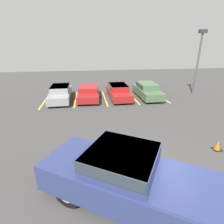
% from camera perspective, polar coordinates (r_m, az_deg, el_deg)
% --- Properties ---
extents(ground_plane, '(60.00, 60.00, 0.00)m').
position_cam_1_polar(ground_plane, '(7.07, 12.54, -20.56)').
color(ground_plane, '#423F3F').
extents(stall_stripe_a, '(0.12, 4.91, 0.01)m').
position_cam_1_polar(stall_stripe_a, '(16.75, -20.98, 3.55)').
color(stall_stripe_a, yellow).
rests_on(stall_stripe_a, ground_plane).
extents(stall_stripe_b, '(0.12, 4.91, 0.01)m').
position_cam_1_polar(stall_stripe_b, '(16.36, -11.78, 4.12)').
color(stall_stripe_b, yellow).
rests_on(stall_stripe_b, ground_plane).
extents(stall_stripe_c, '(0.12, 4.91, 0.01)m').
position_cam_1_polar(stall_stripe_c, '(16.40, -2.37, 4.60)').
color(stall_stripe_c, yellow).
rests_on(stall_stripe_c, ground_plane).
extents(stall_stripe_d, '(0.12, 4.91, 0.01)m').
position_cam_1_polar(stall_stripe_d, '(16.88, 6.75, 4.94)').
color(stall_stripe_d, yellow).
rests_on(stall_stripe_d, ground_plane).
extents(stall_stripe_e, '(0.12, 4.91, 0.01)m').
position_cam_1_polar(stall_stripe_e, '(17.75, 15.19, 5.15)').
color(stall_stripe_e, yellow).
rests_on(stall_stripe_e, ground_plane).
extents(pickup_truck, '(5.77, 4.69, 1.79)m').
position_cam_1_polar(pickup_truck, '(5.63, 5.98, -20.72)').
color(pickup_truck, navy).
rests_on(pickup_truck, ground_plane).
extents(parked_sedan_a, '(1.80, 4.80, 1.28)m').
position_cam_1_polar(parked_sedan_a, '(16.35, -16.48, 6.16)').
color(parked_sedan_a, gray).
rests_on(parked_sedan_a, ground_plane).
extents(parked_sedan_b, '(2.08, 4.77, 1.16)m').
position_cam_1_polar(parked_sedan_b, '(16.28, -7.64, 6.57)').
color(parked_sedan_b, maroon).
rests_on(parked_sedan_b, ground_plane).
extents(parked_sedan_c, '(1.76, 4.70, 1.24)m').
position_cam_1_polar(parked_sedan_c, '(16.36, 2.09, 6.95)').
color(parked_sedan_c, maroon).
rests_on(parked_sedan_c, ground_plane).
extents(parked_sedan_d, '(1.76, 4.62, 1.32)m').
position_cam_1_polar(parked_sedan_d, '(16.95, 11.38, 7.18)').
color(parked_sedan_d, '#4C6B47').
rests_on(parked_sedan_d, ground_plane).
extents(light_post, '(0.70, 0.36, 5.94)m').
position_cam_1_polar(light_post, '(19.09, 26.50, 16.19)').
color(light_post, '#515156').
rests_on(light_post, ground_plane).
extents(traffic_cone, '(0.37, 0.37, 0.45)m').
position_cam_1_polar(traffic_cone, '(9.72, 31.22, -9.43)').
color(traffic_cone, black).
rests_on(traffic_cone, ground_plane).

